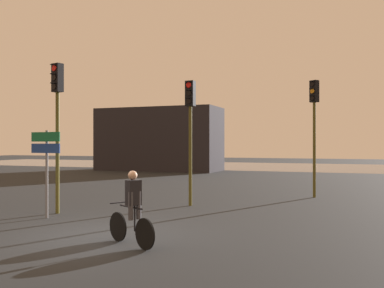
# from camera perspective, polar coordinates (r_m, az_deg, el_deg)

# --- Properties ---
(ground_plane) EXTENTS (120.00, 120.00, 0.00)m
(ground_plane) POSITION_cam_1_polar(r_m,az_deg,el_deg) (10.76, -12.32, -11.77)
(ground_plane) COLOR black
(water_strip) EXTENTS (80.00, 16.00, 0.01)m
(water_strip) POSITION_cam_1_polar(r_m,az_deg,el_deg) (43.10, 13.16, -2.97)
(water_strip) COLOR slate
(water_strip) RESTS_ON ground
(distant_building) EXTENTS (10.33, 4.00, 5.23)m
(distant_building) POSITION_cam_1_polar(r_m,az_deg,el_deg) (36.13, -4.44, 0.62)
(distant_building) COLOR black
(distant_building) RESTS_ON ground
(traffic_light_center) EXTENTS (0.34, 0.35, 4.45)m
(traffic_light_center) POSITION_cam_1_polar(r_m,az_deg,el_deg) (15.24, -0.23, 3.36)
(traffic_light_center) COLOR #4C4719
(traffic_light_center) RESTS_ON ground
(traffic_light_near_left) EXTENTS (0.37, 0.38, 4.74)m
(traffic_light_near_left) POSITION_cam_1_polar(r_m,az_deg,el_deg) (14.21, -17.51, 4.37)
(traffic_light_near_left) COLOR #4C4719
(traffic_light_near_left) RESTS_ON ground
(traffic_light_far_right) EXTENTS (0.40, 0.42, 4.83)m
(traffic_light_far_right) POSITION_cam_1_polar(r_m,az_deg,el_deg) (18.35, 15.99, 3.53)
(traffic_light_far_right) COLOR #4C4719
(traffic_light_far_right) RESTS_ON ground
(direction_sign_post) EXTENTS (1.10, 0.16, 2.60)m
(direction_sign_post) POSITION_cam_1_polar(r_m,az_deg,el_deg) (13.37, -18.87, -1.73)
(direction_sign_post) COLOR slate
(direction_sign_post) RESTS_ON ground
(cyclist) EXTENTS (1.53, 0.85, 1.62)m
(cyclist) POSITION_cam_1_polar(r_m,az_deg,el_deg) (9.36, -7.94, -8.43)
(cyclist) COLOR black
(cyclist) RESTS_ON ground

